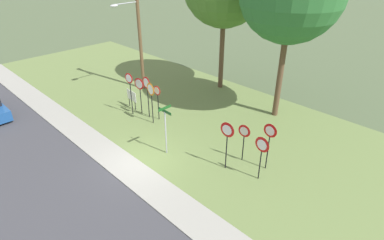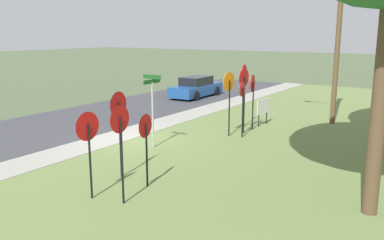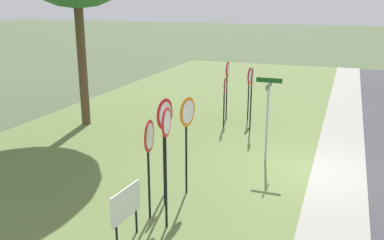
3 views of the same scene
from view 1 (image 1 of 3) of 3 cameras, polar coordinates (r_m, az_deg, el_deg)
name	(u,v)px [view 1 (image 1 of 3)]	position (r m, az deg, el deg)	size (l,w,h in m)	color
ground_plane	(140,162)	(16.54, -9.38, -7.60)	(160.00, 160.00, 0.00)	#4C5B3D
road_asphalt	(48,210)	(15.02, -24.69, -14.71)	(44.00, 6.40, 0.01)	#3D3D42
sidewalk_strip	(127,168)	(16.18, -11.68, -8.65)	(44.00, 1.60, 0.06)	#99968C
grass_median	(217,122)	(19.95, 4.51, -0.38)	(44.00, 12.00, 0.04)	olive
stop_sign_near_left	(147,88)	(19.74, -8.21, 5.77)	(0.77, 0.11, 2.80)	black
stop_sign_near_right	(130,85)	(20.30, -11.27, 6.20)	(0.66, 0.12, 2.88)	black
stop_sign_far_left	(139,88)	(20.48, -9.55, 5.78)	(0.75, 0.16, 2.47)	black
stop_sign_far_center	(151,94)	(19.03, -7.48, 4.67)	(0.78, 0.13, 2.69)	black
stop_sign_far_right	(157,96)	(19.56, -6.32, 4.37)	(0.60, 0.10, 2.32)	black
yield_sign_near_left	(244,135)	(15.79, 9.43, -2.67)	(0.67, 0.12, 2.08)	black
yield_sign_near_right	(227,135)	(14.86, 6.38, -2.70)	(0.76, 0.12, 2.60)	black
yield_sign_far_left	(262,149)	(14.54, 12.55, -5.12)	(0.76, 0.11, 2.32)	black
yield_sign_far_right	(269,136)	(15.22, 13.93, -2.88)	(0.70, 0.10, 2.54)	black
street_name_post	(165,126)	(16.13, -4.85, -1.12)	(0.96, 0.82, 2.76)	#9EA0A8
utility_pole	(137,26)	(23.58, -9.92, 16.50)	(2.10, 2.25, 8.95)	brown
notice_board	(132,96)	(21.73, -10.94, 4.23)	(1.10, 0.12, 1.25)	black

